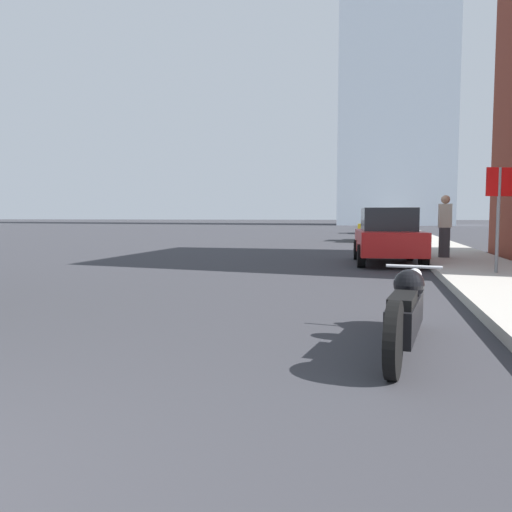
{
  "coord_description": "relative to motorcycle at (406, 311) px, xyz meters",
  "views": [
    {
      "loc": [
        2.7,
        -0.91,
        1.34
      ],
      "look_at": [
        1.03,
        5.97,
        0.78
      ],
      "focal_mm": 35.0,
      "sensor_mm": 36.0,
      "label": 1
    }
  ],
  "objects": [
    {
      "name": "sidewalk",
      "position": [
        2.13,
        35.76,
        -0.32
      ],
      "size": [
        2.23,
        240.0,
        0.15
      ],
      "color": "#B2ADA3",
      "rests_on": "ground_plane"
    },
    {
      "name": "parked_car_black",
      "position": [
        -0.24,
        35.01,
        0.48
      ],
      "size": [
        2.1,
        3.91,
        1.8
      ],
      "rotation": [
        0.0,
        0.0,
        0.05
      ],
      "color": "black",
      "rests_on": "ground_plane"
    },
    {
      "name": "pedestrian",
      "position": [
        1.62,
        10.2,
        0.69
      ],
      "size": [
        0.36,
        0.25,
        1.8
      ],
      "color": "#38383D",
      "rests_on": "sidewalk"
    },
    {
      "name": "parked_car_yellow",
      "position": [
        -0.2,
        22.52,
        0.43
      ],
      "size": [
        2.12,
        4.37,
        1.66
      ],
      "rotation": [
        0.0,
        0.0,
        -0.06
      ],
      "color": "gold",
      "rests_on": "ground_plane"
    },
    {
      "name": "parked_car_red",
      "position": [
        0.01,
        9.43,
        0.39
      ],
      "size": [
        2.02,
        4.05,
        1.57
      ],
      "rotation": [
        0.0,
        0.0,
        0.08
      ],
      "color": "red",
      "rests_on": "ground_plane"
    },
    {
      "name": "motorcycle",
      "position": [
        0.0,
        0.0,
        0.0
      ],
      "size": [
        0.68,
        2.56,
        0.79
      ],
      "rotation": [
        0.0,
        0.0,
        -0.15
      ],
      "color": "black",
      "rests_on": "ground_plane"
    },
    {
      "name": "stop_sign",
      "position": [
        2.18,
        6.28,
        1.26
      ],
      "size": [
        0.57,
        0.26,
        2.21
      ],
      "color": "slate",
      "rests_on": "sidewalk"
    }
  ]
}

